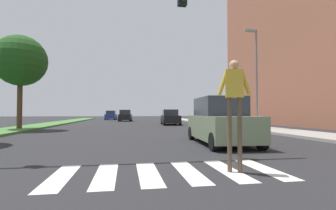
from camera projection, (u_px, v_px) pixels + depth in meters
The scene contains 11 objects.
ground_plane at pixel (135, 125), 26.44m from camera, with size 140.00×140.00×0.00m, color #262628.
crosswalk at pixel (169, 172), 5.42m from camera, with size 4.95×2.20×0.01m.
median_strip at pixel (38, 126), 22.96m from camera, with size 2.87×64.00×0.15m, color #477A38.
tree_far at pixel (20, 61), 18.54m from camera, with size 3.79×3.79×6.97m.
sidewalk_right at pixel (225, 125), 26.03m from camera, with size 3.00×64.00×0.15m, color #9E9991.
street_lamp_right at pixel (255, 70), 18.78m from camera, with size 1.02×0.24×7.50m.
pedestrian_performer at pixel (234, 97), 5.51m from camera, with size 0.73×0.35×2.49m.
suv_crossing at pixel (220, 122), 10.49m from camera, with size 2.20×4.70×1.97m.
sedan_midblock at pixel (170, 118), 27.21m from camera, with size 2.11×4.53×1.67m.
sedan_distant at pixel (125, 116), 38.67m from camera, with size 2.21×4.45×1.77m.
sedan_far_horizon at pixel (111, 115), 46.84m from camera, with size 2.16×4.38×1.71m.
Camera 1 is at (-0.94, 3.29, 1.31)m, focal length 26.48 mm.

